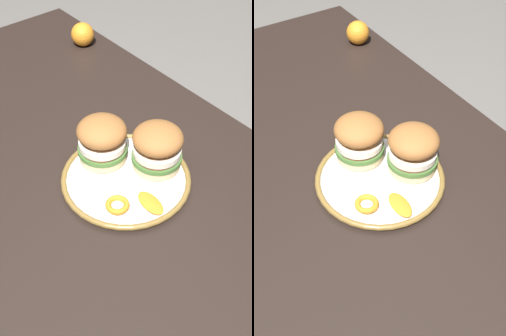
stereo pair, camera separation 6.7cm
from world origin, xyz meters
TOP-DOWN VIEW (x-y plane):
  - ground_plane at (0.00, 0.00)m, footprint 8.00×8.00m
  - dining_table at (0.00, 0.00)m, footprint 1.44×0.80m
  - dinner_plate at (0.08, 0.06)m, footprint 0.27×0.27m
  - sandwich_half_left at (0.00, 0.05)m, footprint 0.15×0.15m
  - sandwich_half_right at (0.09, 0.13)m, footprint 0.15×0.15m
  - orange_peel_curled at (0.13, -0.01)m, footprint 0.06×0.06m
  - orange_peel_strip_long at (0.17, 0.05)m, footprint 0.07×0.04m
  - whole_orange at (-0.46, 0.32)m, footprint 0.07×0.07m

SIDE VIEW (x-z plane):
  - ground_plane at x=0.00m, z-range 0.00..0.00m
  - dining_table at x=0.00m, z-range 0.26..0.98m
  - dinner_plate at x=0.08m, z-range 0.72..0.74m
  - orange_peel_strip_long at x=0.17m, z-range 0.74..0.75m
  - orange_peel_curled at x=0.13m, z-range 0.74..0.75m
  - whole_orange at x=-0.46m, z-range 0.72..0.79m
  - sandwich_half_left at x=0.00m, z-range 0.74..0.84m
  - sandwich_half_right at x=0.09m, z-range 0.74..0.84m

